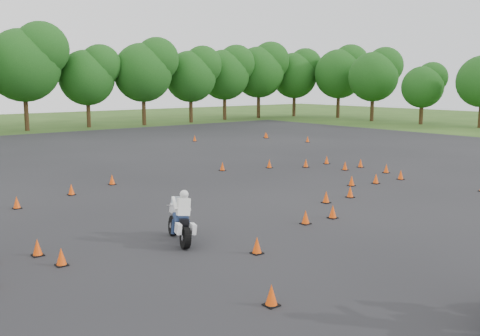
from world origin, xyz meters
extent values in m
plane|color=#2D5119|center=(0.00, 0.00, 0.00)|extent=(140.00, 140.00, 0.00)
plane|color=black|center=(0.00, 6.00, 0.01)|extent=(62.00, 62.00, 0.00)
cone|color=#F24A0A|center=(-1.03, -0.79, 0.23)|extent=(0.26, 0.26, 0.45)
cone|color=#F24A0A|center=(5.90, 8.75, 0.23)|extent=(0.26, 0.26, 0.45)
cone|color=#F24A0A|center=(6.73, 2.21, 0.23)|extent=(0.26, 0.26, 0.45)
cone|color=#F24A0A|center=(16.23, 20.61, 0.23)|extent=(0.26, 0.26, 0.45)
cone|color=#F24A0A|center=(10.00, 5.72, 0.23)|extent=(0.26, 0.26, 0.45)
cone|color=#F24A0A|center=(3.41, 0.99, 0.23)|extent=(0.26, 0.26, 0.45)
cone|color=#F24A0A|center=(-4.33, -2.14, 0.23)|extent=(0.26, 0.26, 0.45)
cone|color=#F24A0A|center=(9.47, 7.76, 0.23)|extent=(0.26, 0.26, 0.45)
cone|color=#F24A0A|center=(-5.37, 8.66, 0.23)|extent=(0.26, 0.26, 0.45)
cone|color=#F24A0A|center=(16.73, 16.32, 0.23)|extent=(0.26, 0.26, 0.45)
cone|color=#F24A0A|center=(8.59, 5.64, 0.23)|extent=(0.26, 0.26, 0.45)
cone|color=#F24A0A|center=(1.88, 0.93, 0.23)|extent=(0.26, 0.26, 0.45)
cone|color=#F24A0A|center=(9.57, 3.70, 0.23)|extent=(0.26, 0.26, 0.45)
cone|color=#F24A0A|center=(-3.02, 9.72, 0.23)|extent=(0.26, 0.26, 0.45)
cone|color=#F24A0A|center=(-6.36, -4.98, 0.23)|extent=(0.26, 0.26, 0.45)
cone|color=#F24A0A|center=(7.64, 7.65, 0.23)|extent=(0.26, 0.26, 0.45)
cone|color=#F24A0A|center=(10.21, 22.49, 0.23)|extent=(0.26, 0.26, 0.45)
cone|color=#F24A0A|center=(3.33, 9.64, 0.23)|extent=(0.26, 0.26, 0.45)
cone|color=#F24A0A|center=(8.53, 2.10, 0.23)|extent=(0.26, 0.26, 0.45)
cone|color=#F24A0A|center=(16.39, 20.93, 0.23)|extent=(0.26, 0.26, 0.45)
cone|color=#F24A0A|center=(0.27, -0.84, 0.23)|extent=(0.26, 0.26, 0.45)
cone|color=#F24A0A|center=(-7.90, 7.57, 0.23)|extent=(0.26, 0.26, 0.45)
cone|color=#F24A0A|center=(-8.92, 0.30, 0.23)|extent=(0.26, 0.26, 0.45)
cone|color=#F24A0A|center=(5.40, 2.56, 0.23)|extent=(0.26, 0.26, 0.45)
cone|color=#F24A0A|center=(-9.14, 1.50, 0.23)|extent=(0.26, 0.26, 0.45)
camera|label=1|loc=(-13.63, -12.96, 4.73)|focal=40.00mm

